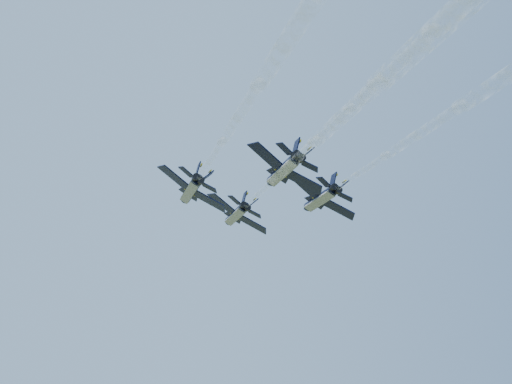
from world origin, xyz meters
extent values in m
cylinder|color=black|center=(-0.06, 14.51, 105.84)|extent=(3.55, 13.09, 2.28)
cone|color=black|center=(-0.82, 22.20, 105.84)|extent=(2.52, 2.75, 2.28)
ellipsoid|color=black|center=(-0.11, 17.84, 106.30)|extent=(1.46, 2.45, 1.18)
cube|color=gray|center=(-0.38, 14.48, 105.30)|extent=(2.63, 11.69, 1.13)
cube|color=black|center=(-2.85, 13.45, 107.47)|extent=(5.77, 4.84, 3.08)
cube|color=yellow|center=(-2.96, 15.10, 107.56)|extent=(4.53, 2.24, 3.02)
cube|color=black|center=(2.79, 14.01, 104.04)|extent=(5.48, 4.10, 3.08)
cube|color=yellow|center=(2.68, 15.67, 104.13)|extent=(4.77, 1.36, 3.02)
cube|color=black|center=(-1.18, 8.20, 106.90)|extent=(2.71, 2.42, 1.43)
cube|color=black|center=(2.30, 8.55, 104.78)|extent=(2.59, 2.12, 1.43)
cube|color=black|center=(0.49, 9.05, 107.44)|extent=(0.94, 2.21, 2.50)
cube|color=black|center=(1.90, 9.19, 106.58)|extent=(2.22, 2.33, 1.77)
cylinder|color=black|center=(0.20, 7.65, 105.99)|extent=(1.58, 1.31, 1.47)
cylinder|color=black|center=(0.95, 7.73, 105.53)|extent=(1.58, 1.31, 1.47)
cylinder|color=black|center=(-9.22, 0.91, 105.84)|extent=(3.55, 13.09, 2.28)
cone|color=black|center=(-9.99, 8.61, 105.84)|extent=(2.52, 2.75, 2.28)
ellipsoid|color=black|center=(-9.27, 4.24, 106.30)|extent=(1.46, 2.45, 1.18)
cube|color=gray|center=(-9.55, 0.88, 105.30)|extent=(2.63, 11.69, 1.13)
cube|color=black|center=(-12.01, -0.15, 107.47)|extent=(5.77, 4.84, 3.08)
cube|color=yellow|center=(-12.13, 1.51, 107.56)|extent=(4.53, 2.24, 3.02)
cube|color=black|center=(-6.37, 0.42, 104.04)|extent=(5.48, 4.10, 3.08)
cube|color=yellow|center=(-6.48, 2.07, 104.13)|extent=(4.77, 1.36, 3.02)
cube|color=black|center=(-10.35, -5.40, 106.90)|extent=(2.71, 2.42, 1.43)
cube|color=black|center=(-6.86, -5.05, 104.78)|extent=(2.59, 2.12, 1.43)
cube|color=black|center=(-8.67, -4.55, 107.44)|extent=(0.94, 2.21, 2.50)
cube|color=black|center=(-7.26, -4.41, 106.58)|extent=(2.22, 2.33, 1.77)
cylinder|color=black|center=(-8.96, -5.95, 105.99)|extent=(1.58, 1.31, 1.47)
cylinder|color=black|center=(-8.21, -5.87, 105.53)|extent=(1.58, 1.31, 1.47)
cylinder|color=black|center=(12.40, 2.24, 105.84)|extent=(3.55, 13.09, 2.28)
cone|color=black|center=(11.63, 9.93, 105.84)|extent=(2.52, 2.75, 2.28)
ellipsoid|color=black|center=(12.35, 5.56, 106.30)|extent=(1.46, 2.45, 1.18)
cube|color=gray|center=(12.08, 2.21, 105.30)|extent=(2.63, 11.69, 1.13)
cube|color=black|center=(9.61, 1.18, 107.47)|extent=(5.77, 4.84, 3.08)
cube|color=yellow|center=(9.50, 2.83, 107.56)|extent=(4.53, 2.24, 3.02)
cube|color=black|center=(15.25, 1.74, 104.04)|extent=(5.48, 4.10, 3.08)
cube|color=yellow|center=(15.14, 3.39, 104.13)|extent=(4.77, 1.36, 3.02)
cube|color=black|center=(11.28, -4.07, 106.90)|extent=(2.71, 2.42, 1.43)
cube|color=black|center=(14.76, -3.73, 104.78)|extent=(2.59, 2.12, 1.43)
cube|color=black|center=(12.95, -3.22, 107.44)|extent=(0.94, 2.21, 2.50)
cube|color=black|center=(14.36, -3.08, 106.58)|extent=(2.22, 2.33, 1.77)
cylinder|color=black|center=(12.66, -4.62, 105.99)|extent=(1.58, 1.31, 1.47)
cylinder|color=black|center=(13.41, -4.55, 105.53)|extent=(1.58, 1.31, 1.47)
cylinder|color=black|center=(3.32, -10.97, 105.84)|extent=(3.55, 13.09, 2.28)
cone|color=black|center=(2.55, -3.27, 105.84)|extent=(2.52, 2.75, 2.28)
ellipsoid|color=black|center=(3.26, -7.64, 106.30)|extent=(1.46, 2.45, 1.18)
cube|color=gray|center=(2.99, -11.00, 105.30)|extent=(2.63, 11.69, 1.13)
cube|color=black|center=(0.52, -12.03, 107.47)|extent=(5.77, 4.84, 3.08)
cube|color=yellow|center=(0.41, -10.38, 107.56)|extent=(4.53, 2.24, 3.02)
cube|color=black|center=(6.16, -11.46, 104.04)|extent=(5.48, 4.10, 3.08)
cube|color=yellow|center=(6.05, -9.81, 104.13)|extent=(4.77, 1.36, 3.02)
cube|color=black|center=(2.19, -17.28, 106.90)|extent=(2.71, 2.42, 1.43)
cube|color=black|center=(5.67, -16.93, 104.78)|extent=(2.59, 2.12, 1.43)
cube|color=black|center=(3.86, -16.43, 107.44)|extent=(0.94, 2.21, 2.50)
cube|color=black|center=(5.27, -16.29, 106.58)|extent=(2.22, 2.33, 1.77)
cylinder|color=black|center=(3.57, -17.83, 105.99)|extent=(1.58, 1.31, 1.47)
cylinder|color=black|center=(4.32, -17.75, 105.53)|extent=(1.58, 1.31, 1.47)
cylinder|color=white|center=(1.52, -1.28, 105.84)|extent=(3.06, 18.71, 1.20)
cylinder|color=white|center=(3.28, -18.82, 105.84)|extent=(3.51, 18.75, 1.66)
cylinder|color=white|center=(5.03, -36.35, 105.84)|extent=(4.04, 18.81, 2.20)
cylinder|color=white|center=(6.79, -53.89, 105.84)|extent=(4.66, 18.87, 2.81)
cylinder|color=white|center=(-7.64, -14.88, 105.84)|extent=(3.06, 18.71, 1.20)
cylinder|color=white|center=(-5.88, -32.42, 105.84)|extent=(3.51, 18.75, 1.66)
cylinder|color=white|center=(-4.13, -49.95, 105.84)|extent=(4.04, 18.81, 2.20)
cylinder|color=white|center=(13.98, -13.56, 105.84)|extent=(3.06, 18.71, 1.20)
cylinder|color=white|center=(15.74, -31.09, 105.84)|extent=(3.51, 18.75, 1.66)
cylinder|color=white|center=(4.90, -26.76, 105.84)|extent=(3.06, 18.71, 1.20)
cylinder|color=white|center=(6.65, -44.30, 105.84)|extent=(3.51, 18.75, 1.66)
camera|label=1|loc=(-15.27, -96.65, 75.44)|focal=45.00mm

